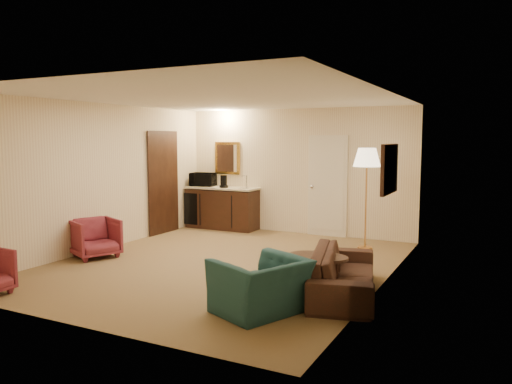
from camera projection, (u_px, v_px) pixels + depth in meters
ground at (224, 264)px, 7.91m from camera, size 6.00×6.00×0.00m
room_walls at (241, 154)px, 8.46m from camera, size 5.02×6.01×2.61m
wetbar_cabinet at (222, 208)px, 11.02m from camera, size 1.64×0.58×0.92m
sofa at (344, 265)px, 6.32m from camera, size 1.02×2.01×0.76m
teal_armchair at (261, 277)px, 5.61m from camera, size 0.95×1.13×0.84m
rose_chair_near at (95, 236)px, 8.32m from camera, size 0.88×0.90×0.72m
coffee_table at (318, 273)px, 6.51m from camera, size 0.90×0.71×0.46m
floor_lamp at (366, 199)px, 8.90m from camera, size 0.62×0.62×1.83m
waste_bin at (247, 224)px, 10.70m from camera, size 0.33×0.33×0.31m
microwave at (203, 178)px, 11.19m from camera, size 0.58×0.39×0.37m
coffee_maker at (224, 181)px, 10.82m from camera, size 0.18×0.18×0.27m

